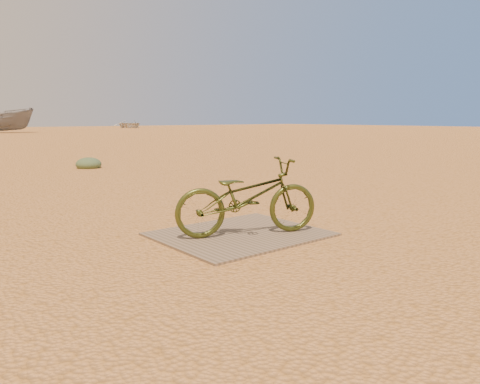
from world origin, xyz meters
TOP-DOWN VIEW (x-y plane):
  - ground at (0.00, 0.00)m, footprint 120.00×120.00m
  - plywood_board at (-0.22, 0.23)m, footprint 1.59×1.32m
  - bicycle at (-0.20, 0.14)m, footprint 1.54×1.01m
  - boat_far_right at (21.47, 47.14)m, footprint 3.46×4.58m
  - kale_b at (1.04, 7.46)m, footprint 0.59×0.59m

SIDE VIEW (x-z plane):
  - ground at x=0.00m, z-range 0.00..0.00m
  - kale_b at x=1.04m, z-range -0.16..0.16m
  - plywood_board at x=-0.22m, z-range 0.00..0.02m
  - bicycle at x=-0.20m, z-range 0.02..0.79m
  - boat_far_right at x=21.47m, z-range 0.00..0.89m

